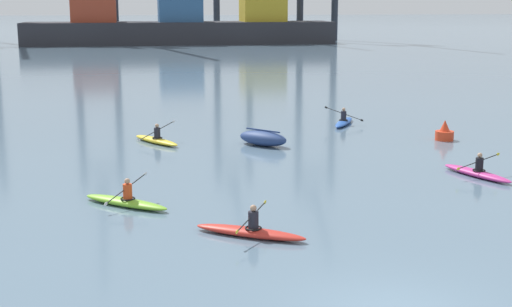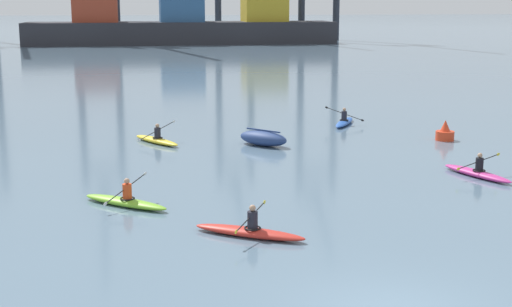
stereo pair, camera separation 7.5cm
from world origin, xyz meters
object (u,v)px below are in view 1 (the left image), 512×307
container_barge (181,26)px  kayak_yellow (156,140)px  kayak_lime (126,201)px  kayak_blue (344,122)px  channel_buoy (445,133)px  kayak_red (250,231)px  kayak_magenta (477,172)px  capsized_dinghy (263,138)px

container_barge → kayak_yellow: 86.27m
kayak_lime → kayak_yellow: bearing=82.7°
kayak_yellow → kayak_blue: kayak_yellow is taller
channel_buoy → kayak_blue: channel_buoy is taller
kayak_red → kayak_yellow: bearing=98.2°
channel_buoy → kayak_blue: bearing=123.7°
kayak_blue → kayak_magenta: 12.76m
channel_buoy → kayak_yellow: 14.01m
kayak_lime → kayak_magenta: 13.49m
capsized_dinghy → kayak_lime: size_ratio=0.89×
capsized_dinghy → kayak_blue: 7.51m
kayak_red → kayak_blue: bearing=65.9°
container_barge → kayak_blue: 82.34m
container_barge → kayak_blue: (3.11, -82.24, -2.69)m
capsized_dinghy → kayak_magenta: 10.30m
container_barge → kayak_lime: (-8.68, -96.80, -2.69)m
kayak_yellow → kayak_red: (2.13, -14.74, 0.00)m
container_barge → capsized_dinghy: (-2.36, -87.38, -2.51)m
capsized_dinghy → kayak_blue: (5.47, 5.14, -0.18)m
kayak_yellow → kayak_blue: 11.02m
container_barge → kayak_red: size_ratio=15.56×
kayak_yellow → kayak_lime: kayak_yellow is taller
capsized_dinghy → kayak_red: (-2.79, -13.28, -0.18)m
kayak_lime → kayak_blue: bearing=51.0°
kayak_yellow → kayak_red: kayak_yellow is taller
kayak_blue → kayak_lime: bearing=-129.0°
container_barge → channel_buoy: (6.63, -87.53, -2.50)m
capsized_dinghy → kayak_yellow: kayak_yellow is taller
kayak_red → container_barge: bearing=87.1°
kayak_blue → kayak_yellow: bearing=-160.5°
kayak_red → kayak_magenta: bearing=30.4°
kayak_lime → kayak_blue: size_ratio=0.91×
channel_buoy → kayak_magenta: bearing=-104.9°
channel_buoy → kayak_blue: size_ratio=0.31×
kayak_blue → kayak_red: bearing=-114.1°
capsized_dinghy → kayak_magenta: size_ratio=0.78×
kayak_yellow → kayak_magenta: size_ratio=0.94×
channel_buoy → kayak_red: size_ratio=0.31×
kayak_yellow → kayak_lime: bearing=-97.3°
kayak_red → kayak_magenta: 11.38m
container_barge → capsized_dinghy: 87.44m
capsized_dinghy → container_barge: bearing=88.5°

